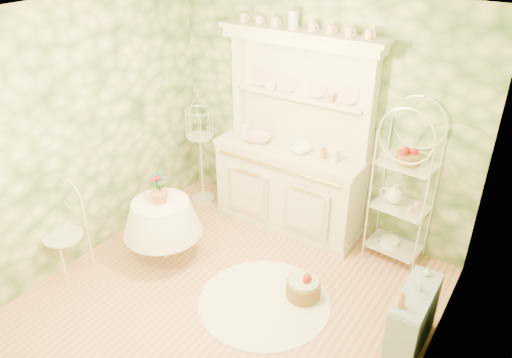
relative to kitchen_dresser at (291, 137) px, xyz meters
The scene contains 22 objects.
floor 1.91m from the kitchen_dresser, 82.50° to the right, with size 3.60×3.60×0.00m, color tan.
ceiling 2.18m from the kitchen_dresser, 82.50° to the right, with size 3.60×3.60×0.00m, color white.
wall_left 2.22m from the kitchen_dresser, 136.47° to the right, with size 3.60×3.60×0.00m, color beige.
wall_right 2.52m from the kitchen_dresser, 37.23° to the right, with size 3.60×3.60×0.00m, color beige.
wall_back 0.40m from the kitchen_dresser, 54.46° to the left, with size 3.60×3.60×0.00m, color beige.
wall_front 3.33m from the kitchen_dresser, 86.55° to the right, with size 3.60×3.60×0.00m, color beige.
kitchen_dresser is the anchor object (origin of this frame).
bakers_rack 1.33m from the kitchen_dresser, ahead, with size 0.52×0.37×1.68m, color white.
side_shelf 2.31m from the kitchen_dresser, 30.95° to the right, with size 0.25×0.68×0.58m, color #92A0B7.
round_table 1.73m from the kitchen_dresser, 121.20° to the right, with size 0.62×0.62×0.67m, color white.
cafe_chair 2.61m from the kitchen_dresser, 125.99° to the right, with size 0.43×0.43×0.94m, color white.
birdcage_stand 1.30m from the kitchen_dresser, behind, with size 0.32×0.32×1.35m, color white.
floor_basket 1.66m from the kitchen_dresser, 53.56° to the right, with size 0.34×0.34×0.22m, color olive.
lace_rug 1.82m from the kitchen_dresser, 69.53° to the right, with size 1.29×1.29×0.01m, color white.
bowl_floral 0.43m from the kitchen_dresser, behind, with size 0.31×0.31×0.08m, color white.
bowl_white 0.19m from the kitchen_dresser, ahead, with size 0.24×0.24×0.08m, color white.
cup_left 0.62m from the kitchen_dresser, 156.93° to the left, with size 0.13×0.13×0.10m, color white.
cup_right 0.61m from the kitchen_dresser, 24.17° to the left, with size 0.11×0.11×0.10m, color white.
potted_geranium 1.54m from the kitchen_dresser, 122.97° to the right, with size 0.17×0.12×0.32m, color #3F7238.
bottle_amber 2.28m from the kitchen_dresser, 37.13° to the right, with size 0.06×0.06×0.15m, color #AE6634.
bottle_blue 2.18m from the kitchen_dresser, 30.30° to the right, with size 0.05×0.05×0.10m, color silver.
bottle_glass 2.08m from the kitchen_dresser, 24.71° to the right, with size 0.07×0.07×0.09m, color silver.
Camera 1 is at (2.23, -2.94, 3.41)m, focal length 35.00 mm.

